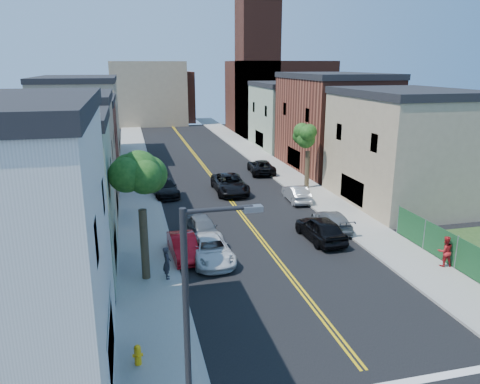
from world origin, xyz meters
TOP-DOWN VIEW (x-y plane):
  - sidewalk_left at (-7.90, 40.00)m, footprint 3.20×100.00m
  - sidewalk_right at (7.90, 40.00)m, footprint 3.20×100.00m
  - curb_left at (-6.15, 40.00)m, footprint 0.30×100.00m
  - curb_right at (6.15, 40.00)m, footprint 0.30×100.00m
  - bldg_left_palegrn at (-14.00, 16.00)m, footprint 9.00×8.00m
  - bldg_left_tan_near at (-14.00, 25.00)m, footprint 9.00×10.00m
  - bldg_left_brick at (-14.00, 36.00)m, footprint 9.00×12.00m
  - bldg_left_tan_far at (-14.00, 50.00)m, footprint 9.00×16.00m
  - bldg_right_tan at (14.00, 24.00)m, footprint 9.00×12.00m
  - bldg_right_brick at (14.00, 38.00)m, footprint 9.00×14.00m
  - bldg_right_palegrn at (14.00, 52.00)m, footprint 9.00×12.00m
  - church at (16.33, 67.07)m, footprint 16.20×14.20m
  - backdrop_left at (-4.00, 82.00)m, footprint 14.00×8.00m
  - backdrop_center at (0.00, 86.00)m, footprint 10.00×8.00m
  - fence_right at (9.50, 9.50)m, footprint 0.04×15.00m
  - tree_left_mid at (-7.88, 14.01)m, footprint 5.20×5.20m
  - tree_right_far at (7.92, 30.01)m, footprint 4.40×4.40m
  - street_lamp at (-7.01, 1.00)m, footprint 2.14×0.25m
  - red_sedan at (-5.50, 16.64)m, footprint 1.75×4.40m
  - white_pickup at (-3.97, 15.78)m, footprint 2.49×5.14m
  - grey_car_left at (-3.80, 19.68)m, footprint 2.19×4.54m
  - black_car_left at (-5.50, 31.01)m, footprint 2.67×5.33m
  - grey_car_right at (5.50, 19.09)m, footprint 2.15×4.74m
  - black_car_right at (3.85, 17.30)m, footprint 2.23×5.04m
  - silver_car_right at (5.50, 26.37)m, footprint 1.76×4.41m
  - dark_car_right_far at (5.50, 37.30)m, footprint 3.02×5.61m
  - black_suv_lane at (0.50, 30.46)m, footprint 2.92×6.14m
  - pedestrian_left at (-6.76, 13.69)m, footprint 0.46×0.68m
  - pedestrian_right at (9.10, 11.46)m, footprint 0.99×0.83m
  - fire_hydrant at (-8.57, 6.33)m, footprint 0.41×0.41m

SIDE VIEW (x-z plane):
  - sidewalk_left at x=-7.90m, z-range 0.00..0.15m
  - sidewalk_right at x=7.90m, z-range 0.00..0.15m
  - curb_left at x=-6.15m, z-range 0.00..0.15m
  - curb_right at x=6.15m, z-range 0.00..0.15m
  - fire_hydrant at x=-8.57m, z-range 0.16..1.01m
  - grey_car_right at x=5.50m, z-range 0.00..1.35m
  - white_pickup at x=-3.97m, z-range 0.00..1.41m
  - red_sedan at x=-5.50m, z-range 0.00..1.42m
  - silver_car_right at x=5.50m, z-range 0.00..1.42m
  - black_car_left at x=-5.50m, z-range 0.00..1.49m
  - grey_car_left at x=-3.80m, z-range 0.00..1.49m
  - dark_car_right_far at x=5.50m, z-range 0.00..1.50m
  - black_car_right at x=3.85m, z-range 0.00..1.69m
  - black_suv_lane at x=0.50m, z-range 0.00..1.69m
  - pedestrian_left at x=-6.76m, z-range 0.15..1.97m
  - pedestrian_right at x=9.10m, z-range 0.15..1.99m
  - fence_right at x=9.50m, z-range 0.15..2.05m
  - bldg_left_brick at x=-14.00m, z-range 0.00..8.00m
  - bldg_left_palegrn at x=-14.00m, z-range 0.00..8.50m
  - bldg_right_palegrn at x=14.00m, z-range 0.00..8.50m
  - bldg_left_tan_near at x=-14.00m, z-range 0.00..9.00m
  - bldg_right_tan at x=14.00m, z-range 0.00..9.00m
  - street_lamp at x=-7.01m, z-range 0.72..8.72m
  - bldg_left_tan_far at x=-14.00m, z-range 0.00..9.50m
  - bldg_right_brick at x=14.00m, z-range 0.00..10.00m
  - backdrop_center at x=0.00m, z-range 0.00..10.00m
  - tree_right_far at x=7.92m, z-range 1.74..9.77m
  - backdrop_left at x=-4.00m, z-range 0.00..12.00m
  - tree_left_mid at x=-7.88m, z-range 1.94..11.23m
  - church at x=16.33m, z-range -4.06..18.54m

